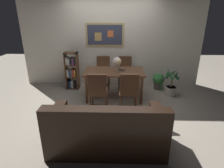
# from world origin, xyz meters

# --- Properties ---
(ground_plane) EXTENTS (12.00, 12.00, 0.00)m
(ground_plane) POSITION_xyz_m (0.00, 0.00, 0.00)
(ground_plane) COLOR gray
(wall_back_with_painting) EXTENTS (5.20, 0.14, 2.60)m
(wall_back_with_painting) POSITION_xyz_m (-0.00, 1.43, 1.30)
(wall_back_with_painting) COLOR silver
(wall_back_with_painting) RESTS_ON ground_plane
(dining_table) EXTENTS (1.47, 0.85, 0.73)m
(dining_table) POSITION_xyz_m (0.10, 0.41, 0.63)
(dining_table) COLOR brown
(dining_table) RESTS_ON ground_plane
(dining_chair_far_left) EXTENTS (0.40, 0.41, 0.91)m
(dining_chair_far_left) POSITION_xyz_m (-0.23, 1.16, 0.54)
(dining_chair_far_left) COLOR brown
(dining_chair_far_left) RESTS_ON ground_plane
(dining_chair_near_left) EXTENTS (0.40, 0.41, 0.91)m
(dining_chair_near_left) POSITION_xyz_m (-0.23, -0.37, 0.54)
(dining_chair_near_left) COLOR brown
(dining_chair_near_left) RESTS_ON ground_plane
(dining_chair_far_right) EXTENTS (0.40, 0.41, 0.91)m
(dining_chair_far_right) POSITION_xyz_m (0.40, 1.15, 0.54)
(dining_chair_far_right) COLOR brown
(dining_chair_far_right) RESTS_ON ground_plane
(dining_chair_near_right) EXTENTS (0.40, 0.41, 0.91)m
(dining_chair_near_right) POSITION_xyz_m (0.43, -0.34, 0.54)
(dining_chair_near_right) COLOR brown
(dining_chair_near_right) RESTS_ON ground_plane
(leather_couch) EXTENTS (1.80, 0.84, 0.84)m
(leather_couch) POSITION_xyz_m (0.02, -1.52, 0.31)
(leather_couch) COLOR black
(leather_couch) RESTS_ON ground_plane
(bookshelf) EXTENTS (0.36, 0.28, 1.06)m
(bookshelf) POSITION_xyz_m (-1.13, 1.04, 0.51)
(bookshelf) COLOR brown
(bookshelf) RESTS_ON ground_plane
(potted_ivy) EXTENTS (0.33, 0.33, 0.54)m
(potted_ivy) POSITION_xyz_m (1.36, 1.04, 0.26)
(potted_ivy) COLOR #4C4742
(potted_ivy) RESTS_ON ground_plane
(potted_palm) EXTENTS (0.40, 0.41, 0.77)m
(potted_palm) POSITION_xyz_m (1.60, 0.59, 0.27)
(potted_palm) COLOR #B2ADA3
(potted_palm) RESTS_ON ground_plane
(flower_vase) EXTENTS (0.21, 0.21, 0.35)m
(flower_vase) POSITION_xyz_m (0.17, 0.37, 0.94)
(flower_vase) COLOR tan
(flower_vase) RESTS_ON dining_table
(tv_remote) EXTENTS (0.16, 0.09, 0.02)m
(tv_remote) POSITION_xyz_m (0.30, 0.48, 0.74)
(tv_remote) COLOR black
(tv_remote) RESTS_ON dining_table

